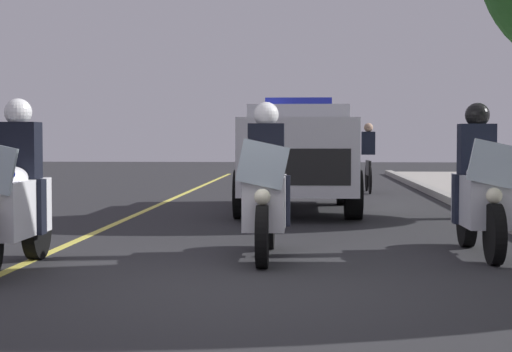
# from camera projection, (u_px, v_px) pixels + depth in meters

# --- Properties ---
(ground_plane) EXTENTS (80.00, 80.00, 0.00)m
(ground_plane) POSITION_uv_depth(u_px,v_px,m) (242.00, 287.00, 7.49)
(ground_plane) COLOR #28282B
(police_motorcycle_lead_left) EXTENTS (2.14, 0.56, 1.72)m
(police_motorcycle_lead_left) POSITION_uv_depth(u_px,v_px,m) (13.00, 200.00, 8.48)
(police_motorcycle_lead_left) COLOR black
(police_motorcycle_lead_left) RESTS_ON ground
(police_motorcycle_lead_right) EXTENTS (2.14, 0.56, 1.72)m
(police_motorcycle_lead_right) POSITION_uv_depth(u_px,v_px,m) (265.00, 194.00, 9.33)
(police_motorcycle_lead_right) COLOR black
(police_motorcycle_lead_right) RESTS_ON ground
(police_motorcycle_trailing) EXTENTS (2.14, 0.56, 1.72)m
(police_motorcycle_trailing) POSITION_uv_depth(u_px,v_px,m) (480.00, 193.00, 9.54)
(police_motorcycle_trailing) COLOR black
(police_motorcycle_trailing) RESTS_ON ground
(police_suv) EXTENTS (4.93, 2.11, 2.05)m
(police_suv) POSITION_uv_depth(u_px,v_px,m) (298.00, 152.00, 15.34)
(police_suv) COLOR silver
(police_suv) RESTS_ON ground
(cyclist_background) EXTENTS (1.76, 0.32, 1.69)m
(cyclist_background) POSITION_uv_depth(u_px,v_px,m) (368.00, 158.00, 20.66)
(cyclist_background) COLOR black
(cyclist_background) RESTS_ON ground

